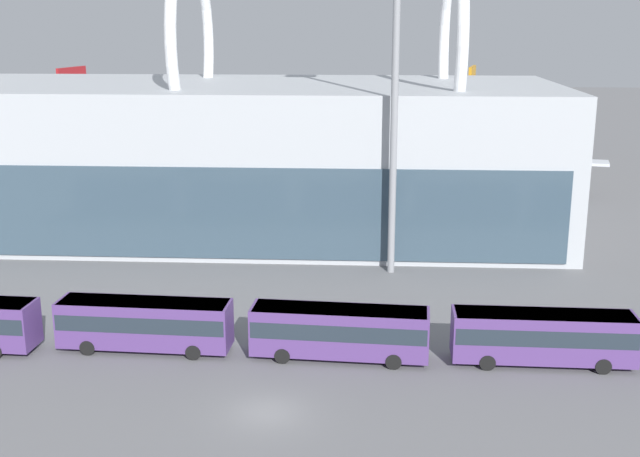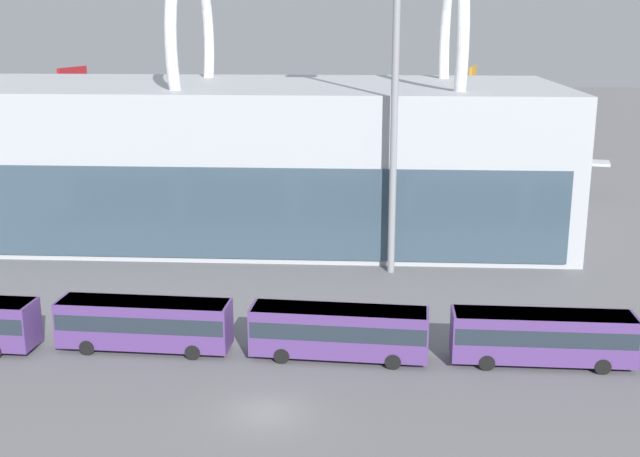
{
  "view_description": "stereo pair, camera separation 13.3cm",
  "coord_description": "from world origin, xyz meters",
  "px_view_note": "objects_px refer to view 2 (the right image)",
  "views": [
    {
      "loc": [
        5.21,
        -40.02,
        21.1
      ],
      "look_at": [
        1.49,
        24.94,
        4.0
      ],
      "focal_mm": 45.0,
      "sensor_mm": 36.0,
      "label": 1
    },
    {
      "loc": [
        5.34,
        -40.01,
        21.1
      ],
      "look_at": [
        1.49,
        24.94,
        4.0
      ],
      "focal_mm": 45.0,
      "sensor_mm": 36.0,
      "label": 2
    }
  ],
  "objects_px": {
    "airliner_at_gate_near": "(3,161)",
    "floodlight_mast": "(397,11)",
    "shuttle_bus_2": "(339,330)",
    "airliner_at_gate_far": "(458,151)",
    "shuttle_bus_3": "(543,335)",
    "shuttle_bus_1": "(144,322)"
  },
  "relations": [
    {
      "from": "airliner_at_gate_near",
      "to": "airliner_at_gate_far",
      "type": "relative_size",
      "value": 1.08
    },
    {
      "from": "shuttle_bus_2",
      "to": "shuttle_bus_3",
      "type": "height_order",
      "value": "same"
    },
    {
      "from": "airliner_at_gate_far",
      "to": "shuttle_bus_3",
      "type": "distance_m",
      "value": 52.99
    },
    {
      "from": "airliner_at_gate_near",
      "to": "floodlight_mast",
      "type": "xyz_separation_m",
      "value": [
        44.77,
        -24.4,
        16.77
      ]
    },
    {
      "from": "shuttle_bus_1",
      "to": "shuttle_bus_2",
      "type": "height_order",
      "value": "same"
    },
    {
      "from": "airliner_at_gate_near",
      "to": "floodlight_mast",
      "type": "height_order",
      "value": "floodlight_mast"
    },
    {
      "from": "shuttle_bus_1",
      "to": "shuttle_bus_2",
      "type": "distance_m",
      "value": 12.74
    },
    {
      "from": "shuttle_bus_1",
      "to": "floodlight_mast",
      "type": "distance_m",
      "value": 31.24
    },
    {
      "from": "shuttle_bus_3",
      "to": "shuttle_bus_1",
      "type": "bearing_deg",
      "value": 179.55
    },
    {
      "from": "airliner_at_gate_near",
      "to": "shuttle_bus_1",
      "type": "distance_m",
      "value": 50.86
    },
    {
      "from": "shuttle_bus_1",
      "to": "shuttle_bus_2",
      "type": "bearing_deg",
      "value": -0.0
    },
    {
      "from": "floodlight_mast",
      "to": "shuttle_bus_3",
      "type": "bearing_deg",
      "value": -64.28
    },
    {
      "from": "airliner_at_gate_near",
      "to": "shuttle_bus_3",
      "type": "height_order",
      "value": "airliner_at_gate_near"
    },
    {
      "from": "airliner_at_gate_far",
      "to": "floodlight_mast",
      "type": "xyz_separation_m",
      "value": [
        -9.23,
        -34.36,
        16.68
      ]
    },
    {
      "from": "airliner_at_gate_far",
      "to": "floodlight_mast",
      "type": "relative_size",
      "value": 1.24
    },
    {
      "from": "airliner_at_gate_far",
      "to": "shuttle_bus_1",
      "type": "height_order",
      "value": "airliner_at_gate_far"
    },
    {
      "from": "shuttle_bus_1",
      "to": "shuttle_bus_2",
      "type": "relative_size",
      "value": 1.0
    },
    {
      "from": "shuttle_bus_1",
      "to": "airliner_at_gate_near",
      "type": "bearing_deg",
      "value": 126.68
    },
    {
      "from": "airliner_at_gate_near",
      "to": "shuttle_bus_2",
      "type": "height_order",
      "value": "airliner_at_gate_near"
    },
    {
      "from": "airliner_at_gate_near",
      "to": "shuttle_bus_2",
      "type": "bearing_deg",
      "value": 56.39
    },
    {
      "from": "airliner_at_gate_far",
      "to": "shuttle_bus_3",
      "type": "height_order",
      "value": "airliner_at_gate_far"
    },
    {
      "from": "airliner_at_gate_near",
      "to": "shuttle_bus_2",
      "type": "distance_m",
      "value": 59.34
    }
  ]
}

